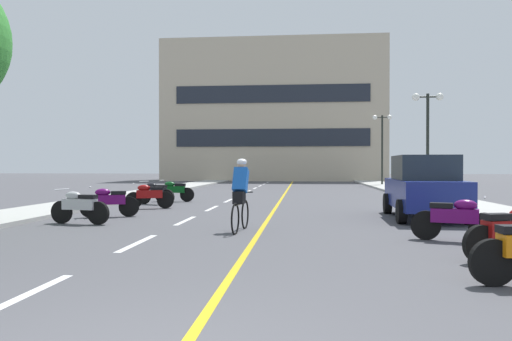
{
  "coord_description": "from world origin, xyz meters",
  "views": [
    {
      "loc": [
        1.24,
        -3.51,
        1.52
      ],
      "look_at": [
        -0.46,
        14.49,
        1.35
      ],
      "focal_mm": 34.99,
      "sensor_mm": 36.0,
      "label": 1
    }
  ],
  "objects_px": {
    "street_lamp_mid": "(428,120)",
    "motorcycle_1": "(511,232)",
    "motorcycle_2": "(455,218)",
    "parked_car_near": "(424,187)",
    "motorcycle_5": "(149,195)",
    "motorcycle_4": "(109,201)",
    "motorcycle_7": "(174,190)",
    "motorcycle_3": "(79,206)",
    "motorcycle_6": "(155,192)",
    "cyclist_rider": "(240,193)",
    "street_lamp_far": "(382,134)"
  },
  "relations": [
    {
      "from": "parked_car_near",
      "to": "motorcycle_1",
      "type": "xyz_separation_m",
      "value": [
        -0.18,
        -6.49,
        -0.44
      ]
    },
    {
      "from": "parked_car_near",
      "to": "motorcycle_5",
      "type": "bearing_deg",
      "value": 164.53
    },
    {
      "from": "motorcycle_1",
      "to": "motorcycle_7",
      "type": "distance_m",
      "value": 15.22
    },
    {
      "from": "motorcycle_7",
      "to": "cyclist_rider",
      "type": "height_order",
      "value": "cyclist_rider"
    },
    {
      "from": "motorcycle_6",
      "to": "motorcycle_4",
      "type": "bearing_deg",
      "value": -89.11
    },
    {
      "from": "motorcycle_2",
      "to": "motorcycle_7",
      "type": "xyz_separation_m",
      "value": [
        -8.5,
        10.37,
        0.0
      ]
    },
    {
      "from": "motorcycle_3",
      "to": "motorcycle_7",
      "type": "height_order",
      "value": "same"
    },
    {
      "from": "motorcycle_2",
      "to": "motorcycle_7",
      "type": "relative_size",
      "value": 0.96
    },
    {
      "from": "street_lamp_far",
      "to": "motorcycle_1",
      "type": "xyz_separation_m",
      "value": [
        -2.68,
        -30.33,
        -3.48
      ]
    },
    {
      "from": "street_lamp_mid",
      "to": "motorcycle_3",
      "type": "height_order",
      "value": "street_lamp_mid"
    },
    {
      "from": "street_lamp_mid",
      "to": "motorcycle_2",
      "type": "height_order",
      "value": "street_lamp_mid"
    },
    {
      "from": "motorcycle_1",
      "to": "street_lamp_mid",
      "type": "bearing_deg",
      "value": 80.82
    },
    {
      "from": "street_lamp_far",
      "to": "motorcycle_4",
      "type": "height_order",
      "value": "street_lamp_far"
    },
    {
      "from": "motorcycle_3",
      "to": "parked_car_near",
      "type": "bearing_deg",
      "value": 13.59
    },
    {
      "from": "motorcycle_4",
      "to": "motorcycle_7",
      "type": "xyz_separation_m",
      "value": [
        0.26,
        6.43,
        0.0
      ]
    },
    {
      "from": "motorcycle_3",
      "to": "cyclist_rider",
      "type": "xyz_separation_m",
      "value": [
        4.36,
        -1.0,
        0.41
      ]
    },
    {
      "from": "motorcycle_4",
      "to": "motorcycle_7",
      "type": "relative_size",
      "value": 0.96
    },
    {
      "from": "street_lamp_mid",
      "to": "motorcycle_1",
      "type": "xyz_separation_m",
      "value": [
        -2.6,
        -16.11,
        -3.23
      ]
    },
    {
      "from": "parked_car_near",
      "to": "motorcycle_7",
      "type": "relative_size",
      "value": 2.5
    },
    {
      "from": "motorcycle_1",
      "to": "motorcycle_2",
      "type": "relative_size",
      "value": 1.0
    },
    {
      "from": "parked_car_near",
      "to": "motorcycle_5",
      "type": "distance_m",
      "value": 9.25
    },
    {
      "from": "motorcycle_2",
      "to": "motorcycle_6",
      "type": "xyz_separation_m",
      "value": [
        -8.84,
        8.79,
        0.0
      ]
    },
    {
      "from": "street_lamp_mid",
      "to": "motorcycle_6",
      "type": "xyz_separation_m",
      "value": [
        -11.69,
        -5.24,
        -3.23
      ]
    },
    {
      "from": "street_lamp_mid",
      "to": "motorcycle_3",
      "type": "distance_m",
      "value": 16.98
    },
    {
      "from": "street_lamp_mid",
      "to": "cyclist_rider",
      "type": "distance_m",
      "value": 15.08
    },
    {
      "from": "motorcycle_7",
      "to": "motorcycle_1",
      "type": "bearing_deg",
      "value": -54.92
    },
    {
      "from": "street_lamp_far",
      "to": "motorcycle_2",
      "type": "xyz_separation_m",
      "value": [
        -2.93,
        -28.24,
        -3.48
      ]
    },
    {
      "from": "motorcycle_1",
      "to": "motorcycle_4",
      "type": "xyz_separation_m",
      "value": [
        -9.01,
        6.02,
        0.0
      ]
    },
    {
      "from": "street_lamp_mid",
      "to": "motorcycle_4",
      "type": "height_order",
      "value": "street_lamp_mid"
    },
    {
      "from": "motorcycle_5",
      "to": "motorcycle_7",
      "type": "xyz_separation_m",
      "value": [
        -0.02,
        3.5,
        0.0
      ]
    },
    {
      "from": "street_lamp_far",
      "to": "motorcycle_2",
      "type": "relative_size",
      "value": 3.21
    },
    {
      "from": "street_lamp_far",
      "to": "motorcycle_4",
      "type": "bearing_deg",
      "value": -115.69
    },
    {
      "from": "motorcycle_1",
      "to": "cyclist_rider",
      "type": "relative_size",
      "value": 0.93
    },
    {
      "from": "motorcycle_6",
      "to": "motorcycle_3",
      "type": "bearing_deg",
      "value": -90.19
    },
    {
      "from": "motorcycle_4",
      "to": "motorcycle_6",
      "type": "xyz_separation_m",
      "value": [
        -0.08,
        4.85,
        0.0
      ]
    },
    {
      "from": "motorcycle_4",
      "to": "motorcycle_6",
      "type": "relative_size",
      "value": 0.99
    },
    {
      "from": "parked_car_near",
      "to": "motorcycle_2",
      "type": "bearing_deg",
      "value": -95.53
    },
    {
      "from": "motorcycle_1",
      "to": "motorcycle_4",
      "type": "height_order",
      "value": "same"
    },
    {
      "from": "street_lamp_mid",
      "to": "parked_car_near",
      "type": "xyz_separation_m",
      "value": [
        -2.43,
        -9.62,
        -2.78
      ]
    },
    {
      "from": "motorcycle_2",
      "to": "motorcycle_6",
      "type": "distance_m",
      "value": 12.47
    },
    {
      "from": "motorcycle_3",
      "to": "motorcycle_5",
      "type": "xyz_separation_m",
      "value": [
        0.38,
        4.71,
        0.0
      ]
    },
    {
      "from": "street_lamp_mid",
      "to": "motorcycle_5",
      "type": "distance_m",
      "value": 13.78
    },
    {
      "from": "motorcycle_4",
      "to": "cyclist_rider",
      "type": "distance_m",
      "value": 5.11
    },
    {
      "from": "street_lamp_mid",
      "to": "parked_car_near",
      "type": "relative_size",
      "value": 1.14
    },
    {
      "from": "motorcycle_7",
      "to": "motorcycle_4",
      "type": "bearing_deg",
      "value": -92.32
    },
    {
      "from": "parked_car_near",
      "to": "motorcycle_5",
      "type": "xyz_separation_m",
      "value": [
        -8.9,
        2.46,
        -0.44
      ]
    },
    {
      "from": "motorcycle_3",
      "to": "cyclist_rider",
      "type": "relative_size",
      "value": 0.96
    },
    {
      "from": "street_lamp_mid",
      "to": "motorcycle_2",
      "type": "bearing_deg",
      "value": -101.49
    },
    {
      "from": "motorcycle_6",
      "to": "motorcycle_7",
      "type": "relative_size",
      "value": 0.97
    },
    {
      "from": "parked_car_near",
      "to": "motorcycle_7",
      "type": "distance_m",
      "value": 10.74
    }
  ]
}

